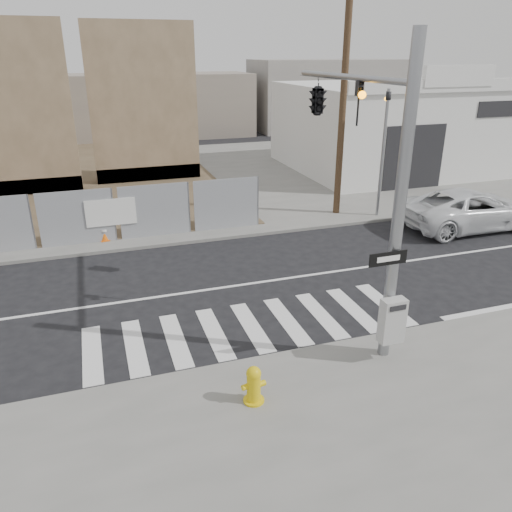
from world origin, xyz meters
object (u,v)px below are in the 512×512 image
object	(u,v)px
auto_shop	(394,126)
fire_hydrant	(254,385)
suv	(470,209)
signal_pole	(341,134)
traffic_cone_d	(104,233)

from	to	relation	value
auto_shop	fire_hydrant	bearing A→B (deg)	-128.95
fire_hydrant	suv	world-z (taller)	suv
fire_hydrant	suv	size ratio (longest dim) A/B	0.14
auto_shop	suv	xyz separation A→B (m)	(-3.20, -10.72, -1.74)
signal_pole	fire_hydrant	size ratio (longest dim) A/B	8.61
suv	fire_hydrant	bearing A→B (deg)	124.36
auto_shop	traffic_cone_d	world-z (taller)	auto_shop
auto_shop	suv	size ratio (longest dim) A/B	2.11
suv	traffic_cone_d	distance (m)	14.40
auto_shop	traffic_cone_d	xyz separation A→B (m)	(-17.32, -7.91, -2.11)
suv	traffic_cone_d	world-z (taller)	suv
traffic_cone_d	auto_shop	bearing A→B (deg)	24.54
signal_pole	fire_hydrant	distance (m)	6.46
signal_pole	suv	xyz separation A→B (m)	(8.30, 4.29, -3.99)
auto_shop	traffic_cone_d	distance (m)	19.15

